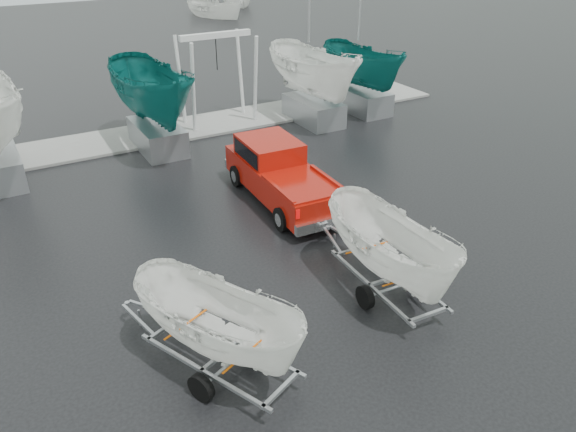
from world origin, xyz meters
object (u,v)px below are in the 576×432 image
at_px(trailer_parked, 214,269).
at_px(boat_hoist, 217,66).
at_px(pickup_truck, 278,171).
at_px(trailer_hitched, 396,196).

height_order(trailer_parked, boat_hoist, trailer_parked).
relative_size(trailer_parked, boat_hoist, 1.18).
xyz_separation_m(pickup_truck, trailer_parked, (-5.13, -6.78, 1.65)).
bearing_deg(trailer_parked, boat_hoist, 42.59).
relative_size(trailer_hitched, trailer_parked, 1.08).
relative_size(pickup_truck, trailer_parked, 1.19).
xyz_separation_m(pickup_truck, trailer_hitched, (-0.32, -6.32, 1.84)).
bearing_deg(pickup_truck, trailer_parked, -124.22).
distance_m(trailer_hitched, trailer_parked, 4.84).
height_order(pickup_truck, trailer_parked, trailer_parked).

